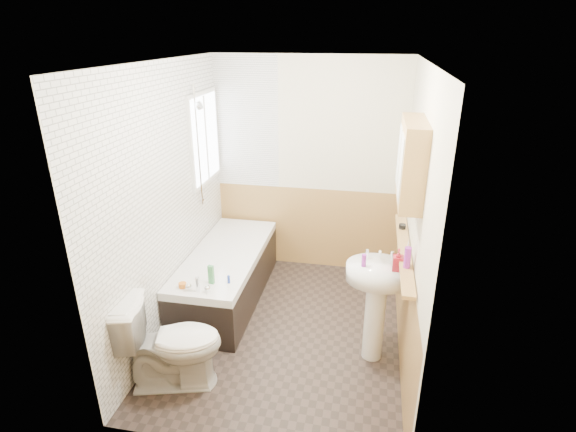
{
  "coord_description": "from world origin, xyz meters",
  "views": [
    {
      "loc": [
        0.72,
        -3.58,
        2.72
      ],
      "look_at": [
        0.0,
        0.15,
        1.15
      ],
      "focal_mm": 28.0,
      "sensor_mm": 36.0,
      "label": 1
    }
  ],
  "objects_px": {
    "toilet": "(172,343)",
    "pine_shelf": "(404,250)",
    "bathtub": "(227,274)",
    "sink": "(377,293)",
    "medicine_cabinet": "(411,162)"
  },
  "relations": [
    {
      "from": "bathtub",
      "to": "toilet",
      "type": "height_order",
      "value": "toilet"
    },
    {
      "from": "bathtub",
      "to": "toilet",
      "type": "relative_size",
      "value": 2.19
    },
    {
      "from": "bathtub",
      "to": "toilet",
      "type": "xyz_separation_m",
      "value": [
        -0.03,
        -1.32,
        0.11
      ]
    },
    {
      "from": "bathtub",
      "to": "pine_shelf",
      "type": "relative_size",
      "value": 1.17
    },
    {
      "from": "bathtub",
      "to": "medicine_cabinet",
      "type": "bearing_deg",
      "value": -20.02
    },
    {
      "from": "toilet",
      "to": "medicine_cabinet",
      "type": "distance_m",
      "value": 2.37
    },
    {
      "from": "pine_shelf",
      "to": "bathtub",
      "type": "bearing_deg",
      "value": 163.49
    },
    {
      "from": "bathtub",
      "to": "toilet",
      "type": "bearing_deg",
      "value": -91.3
    },
    {
      "from": "bathtub",
      "to": "toilet",
      "type": "distance_m",
      "value": 1.32
    },
    {
      "from": "toilet",
      "to": "sink",
      "type": "xyz_separation_m",
      "value": [
        1.6,
        0.64,
        0.26
      ]
    },
    {
      "from": "toilet",
      "to": "sink",
      "type": "height_order",
      "value": "sink"
    },
    {
      "from": "toilet",
      "to": "pine_shelf",
      "type": "height_order",
      "value": "pine_shelf"
    },
    {
      "from": "medicine_cabinet",
      "to": "sink",
      "type": "bearing_deg",
      "value": -166.97
    },
    {
      "from": "pine_shelf",
      "to": "medicine_cabinet",
      "type": "relative_size",
      "value": 2.18
    },
    {
      "from": "toilet",
      "to": "sink",
      "type": "distance_m",
      "value": 1.74
    }
  ]
}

